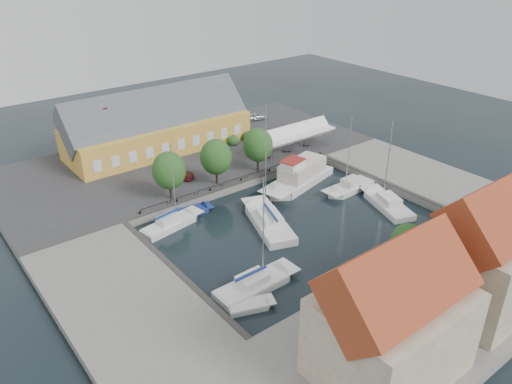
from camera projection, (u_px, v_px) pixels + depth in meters
ground at (286, 221)px, 60.32m from camera, size 140.00×140.00×0.00m
north_quay at (188, 158)px, 76.27m from camera, size 56.00×26.00×1.00m
west_quay at (123, 298)px, 46.65m from camera, size 12.00×24.00×1.00m
east_quay at (413, 175)px, 70.73m from camera, size 12.00×24.00×1.00m
south_bank at (438, 308)px, 45.33m from camera, size 56.00×14.00×1.00m
quay_edge_fittings at (262, 199)px, 63.19m from camera, size 56.00×24.72×0.40m
warehouse at (154, 128)px, 76.83m from camera, size 28.56×14.00×9.55m
tent_canopy at (294, 134)px, 76.51m from camera, size 14.00×4.00×2.83m
quay_trees at (216, 157)px, 65.45m from camera, size 18.20×4.20×6.30m
car_silver at (256, 116)px, 90.41m from camera, size 4.48×2.71×1.43m
car_red at (178, 174)px, 68.27m from camera, size 3.68×4.43×1.43m
center_sailboat at (268, 223)px, 59.21m from camera, size 6.83×11.56×15.07m
trawler at (299, 177)px, 68.95m from camera, size 13.53×6.92×5.00m
east_boat_b at (349, 188)px, 67.59m from camera, size 8.26×2.91×11.16m
east_boat_c at (387, 204)px, 63.48m from camera, size 5.84×9.65×11.79m
west_boat_a at (171, 225)px, 58.94m from camera, size 8.40×3.65×10.89m
west_boat_d at (255, 285)px, 48.64m from camera, size 9.33×2.96×12.24m
launch_sw at (250, 307)px, 46.04m from camera, size 4.72×3.09×0.98m
launch_nw at (193, 212)px, 62.08m from camera, size 5.16×2.55×0.88m
townhouses at (485, 263)px, 42.39m from camera, size 36.30×8.50×12.00m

